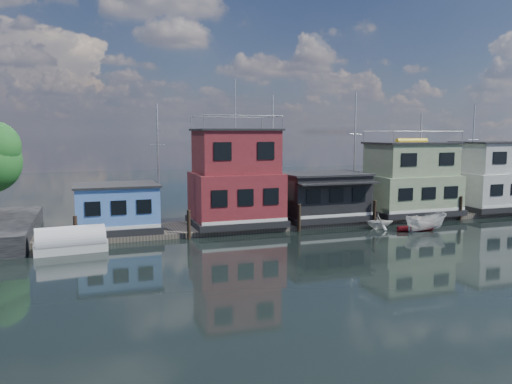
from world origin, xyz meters
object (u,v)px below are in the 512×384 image
object	(u,v)px
houseboat_green	(410,180)
red_kayak	(415,228)
houseboat_blue	(117,208)
motorboat	(426,222)
houseboat_white	(495,177)
houseboat_red	(236,180)
dinghy_white	(379,221)
houseboat_dark	(323,196)
tarp_runabout	(71,242)

from	to	relation	value
houseboat_green	red_kayak	bearing A→B (deg)	-121.56
houseboat_blue	motorboat	bearing A→B (deg)	-14.05
houseboat_green	motorboat	distance (m)	7.12
houseboat_white	motorboat	distance (m)	14.30
houseboat_red	dinghy_white	distance (m)	12.43
houseboat_green	houseboat_blue	bearing A→B (deg)	-180.00
houseboat_red	dinghy_white	size ratio (longest dim) A/B	4.98
red_kayak	houseboat_green	bearing A→B (deg)	68.34
houseboat_dark	tarp_runabout	distance (m)	21.31
houseboat_dark	houseboat_green	bearing A→B (deg)	0.12
houseboat_blue	motorboat	size ratio (longest dim) A/B	1.70
houseboat_white	red_kayak	distance (m)	14.93
houseboat_dark	dinghy_white	world-z (taller)	houseboat_dark
houseboat_blue	houseboat_white	size ratio (longest dim) A/B	0.76
houseboat_red	houseboat_dark	xyz separation A→B (m)	(8.00, -0.02, -1.69)
houseboat_green	houseboat_white	world-z (taller)	houseboat_green
houseboat_blue	houseboat_red	bearing A→B (deg)	0.00
red_kayak	tarp_runabout	xyz separation A→B (m)	(-26.37, 1.30, 0.48)
houseboat_blue	houseboat_white	world-z (taller)	houseboat_white
tarp_runabout	dinghy_white	bearing A→B (deg)	-4.56
houseboat_blue	motorboat	distance (m)	24.59
houseboat_red	houseboat_dark	size ratio (longest dim) A/B	1.60
houseboat_red	houseboat_white	distance (m)	27.01
red_kayak	motorboat	bearing A→B (deg)	-16.39
houseboat_dark	dinghy_white	distance (m)	5.38
houseboat_red	houseboat_dark	bearing A→B (deg)	-0.14
houseboat_dark	houseboat_white	xyz separation A→B (m)	(19.00, 0.02, 1.12)
houseboat_blue	houseboat_dark	world-z (taller)	houseboat_dark
houseboat_red	houseboat_dark	distance (m)	8.18
houseboat_white	dinghy_white	bearing A→B (deg)	-166.14
houseboat_white	red_kayak	size ratio (longest dim) A/B	2.83
houseboat_dark	houseboat_red	bearing A→B (deg)	179.86
houseboat_blue	houseboat_red	distance (m)	9.69
houseboat_blue	houseboat_dark	bearing A→B (deg)	-0.06
tarp_runabout	houseboat_dark	bearing A→B (deg)	6.06
houseboat_white	red_kayak	bearing A→B (deg)	-157.40
houseboat_blue	motorboat	xyz separation A→B (m)	(23.81, -5.96, -1.48)
houseboat_red	motorboat	xyz separation A→B (m)	(14.31, -5.96, -3.38)
red_kayak	motorboat	world-z (taller)	motorboat
houseboat_white	houseboat_blue	bearing A→B (deg)	-180.00
houseboat_blue	dinghy_white	distance (m)	21.21
houseboat_red	houseboat_white	size ratio (longest dim) A/B	1.41
dinghy_white	houseboat_red	bearing A→B (deg)	81.60
dinghy_white	tarp_runabout	distance (m)	24.10
houseboat_blue	houseboat_green	bearing A→B (deg)	0.00
red_kayak	tarp_runabout	bearing A→B (deg)	-172.92
houseboat_red	red_kayak	size ratio (longest dim) A/B	4.00
dinghy_white	red_kayak	bearing A→B (deg)	-116.48
houseboat_blue	dinghy_white	xyz separation A→B (m)	(20.79, -3.88, -1.58)
dinghy_white	tarp_runabout	xyz separation A→B (m)	(-24.10, -0.41, 0.07)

